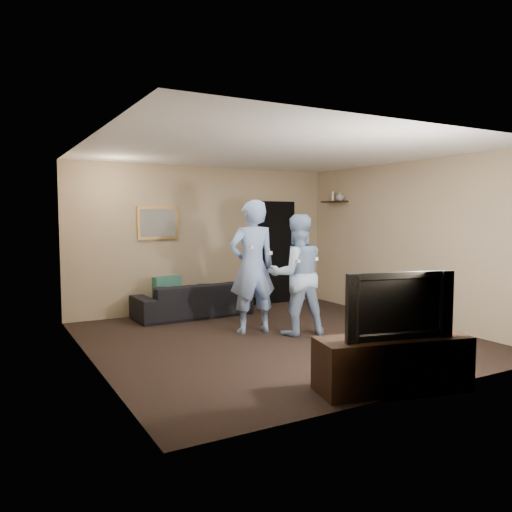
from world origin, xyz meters
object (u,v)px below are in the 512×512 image
wii_player_left (252,267)px  wii_player_right (297,275)px  television (394,304)px  sofa (193,300)px  tv_console (393,364)px

wii_player_left → wii_player_right: bearing=-38.4°
wii_player_left → wii_player_right: size_ratio=1.12×
television → wii_player_left: wii_player_left is taller
wii_player_right → sofa: bearing=113.7°
tv_console → wii_player_left: (-0.06, 2.80, 0.73)m
tv_console → television: television is taller
television → wii_player_right: bearing=92.6°
wii_player_left → television: bearing=-88.8°
sofa → wii_player_right: bearing=111.8°
tv_console → television: size_ratio=1.35×
wii_player_left → sofa: bearing=102.3°
sofa → wii_player_left: 1.70m
sofa → television: television is taller
tv_console → wii_player_left: size_ratio=0.79×
wii_player_right → tv_console: bearing=-100.7°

